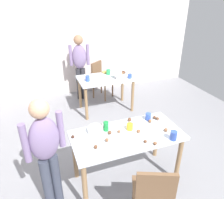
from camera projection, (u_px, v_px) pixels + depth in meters
The scene contains 35 objects.
ground_plane at pixel (123, 180), 2.95m from camera, with size 6.40×6.40×0.00m, color gray.
wall_back at pixel (71, 41), 5.05m from camera, with size 6.40×0.10×2.60m, color silver.
dining_table_near at pixel (127, 141), 2.70m from camera, with size 1.38×0.67×0.75m.
dining_table_far at pixel (106, 83), 4.49m from camera, with size 1.13×0.67×0.75m.
chair_near_table at pixel (153, 193), 2.17m from camera, with size 0.53×0.53×0.87m.
chair_far_table at pixel (100, 78), 5.14m from camera, with size 0.56×0.56×0.87m.
person_girl_near at pixel (46, 149), 2.24m from camera, with size 0.45×0.29×1.44m.
person_adult_far at pixel (80, 62), 4.84m from camera, with size 0.46×0.25×1.52m.
mixing_bowl at pixel (95, 130), 2.67m from camera, with size 0.19×0.19×0.08m, color white.
soda_can at pixel (106, 126), 2.70m from camera, with size 0.07×0.07×0.12m, color #198438.
fork_near at pixel (144, 127), 2.79m from camera, with size 0.17×0.02×0.01m, color silver.
cup_near_0 at pixel (130, 127), 2.72m from camera, with size 0.08×0.08×0.09m, color yellow.
cup_near_1 at pixel (173, 135), 2.53m from camera, with size 0.08×0.08×0.12m, color #3351B2.
cup_near_2 at pixel (148, 117), 2.94m from camera, with size 0.08×0.08×0.10m, color #3351B2.
cake_ball_0 at pixel (101, 125), 2.80m from camera, with size 0.04×0.04×0.04m, color #3D2319.
cake_ball_1 at pixel (110, 133), 2.64m from camera, with size 0.05×0.05×0.05m, color brown.
cake_ball_2 at pixel (130, 120), 2.91m from camera, with size 0.05×0.05×0.05m, color brown.
cake_ball_3 at pixel (150, 121), 2.88m from camera, with size 0.05×0.05×0.05m, color brown.
cake_ball_4 at pixel (139, 131), 2.67m from camera, with size 0.05×0.05×0.05m, color brown.
cake_ball_5 at pixel (73, 137), 2.57m from camera, with size 0.04×0.04×0.04m, color #3D2319.
cake_ball_6 at pixel (166, 130), 2.69m from camera, with size 0.05×0.05×0.05m, color brown.
cake_ball_7 at pixel (155, 143), 2.46m from camera, with size 0.04×0.04×0.04m, color brown.
cake_ball_8 at pixel (96, 147), 2.40m from camera, with size 0.05×0.05×0.05m, color brown.
cake_ball_9 at pixel (154, 117), 2.97m from camera, with size 0.04×0.04×0.04m, color brown.
cake_ball_10 at pixel (145, 141), 2.49m from camera, with size 0.04×0.04×0.04m, color brown.
cake_ball_11 at pixel (119, 131), 2.67m from camera, with size 0.04×0.04×0.04m, color brown.
cake_ball_12 at pixel (157, 119), 2.94m from camera, with size 0.05×0.05×0.05m, color brown.
cake_ball_13 at pixel (107, 140), 2.51m from camera, with size 0.04×0.04×0.04m, color brown.
pitcher_far at pixel (119, 74), 4.28m from camera, with size 0.11×0.11×0.24m, color white.
cup_far_0 at pixel (130, 76), 4.38m from camera, with size 0.08×0.08×0.09m, color #3351B2.
cup_far_1 at pixel (88, 78), 4.22m from camera, with size 0.08×0.08×0.11m, color #3351B2.
cup_far_2 at pixel (108, 72), 4.57m from camera, with size 0.09×0.09×0.11m, color green.
donut_far_0 at pixel (105, 72), 4.68m from camera, with size 0.13×0.13×0.04m, color gold.
donut_far_1 at pixel (123, 72), 4.67m from camera, with size 0.14×0.14×0.04m, color brown.
donut_far_2 at pixel (120, 74), 4.56m from camera, with size 0.13×0.13×0.04m, color gold.
Camera 1 is at (-0.90, -1.95, 2.32)m, focal length 34.19 mm.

